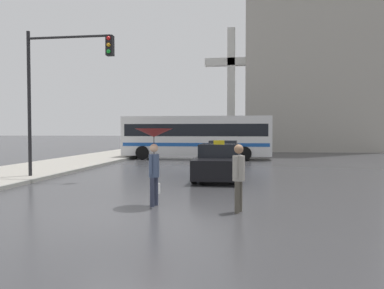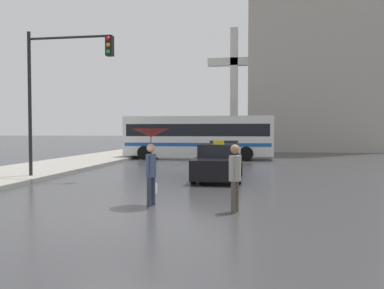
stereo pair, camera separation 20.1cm
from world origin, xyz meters
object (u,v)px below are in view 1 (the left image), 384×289
(traffic_light, at_px, (61,76))
(pedestrian_man, at_px, (239,173))
(pedestrian_with_umbrella, at_px, (154,144))
(sedan_red, at_px, (223,154))
(monument_cross, at_px, (231,80))
(city_bus, at_px, (197,135))
(taxi, at_px, (219,163))

(traffic_light, bearing_deg, pedestrian_man, -35.64)
(pedestrian_with_umbrella, xyz_separation_m, pedestrian_man, (2.24, -0.50, -0.68))
(sedan_red, distance_m, monument_cross, 24.30)
(pedestrian_with_umbrella, bearing_deg, city_bus, 17.55)
(traffic_light, xyz_separation_m, monument_cross, (5.76, 30.62, 3.84))
(pedestrian_with_umbrella, relative_size, monument_cross, 0.15)
(monument_cross, bearing_deg, sedan_red, -88.96)
(taxi, distance_m, traffic_light, 7.38)
(taxi, xyz_separation_m, pedestrian_man, (0.92, -6.34, 0.31))
(pedestrian_man, height_order, monument_cross, monument_cross)
(pedestrian_with_umbrella, bearing_deg, taxi, 1.23)
(traffic_light, height_order, monument_cross, monument_cross)
(sedan_red, height_order, city_bus, city_bus)
(taxi, bearing_deg, pedestrian_with_umbrella, 77.25)
(traffic_light, relative_size, monument_cross, 0.43)
(sedan_red, distance_m, pedestrian_man, 12.76)
(traffic_light, bearing_deg, pedestrian_with_umbrella, -43.12)
(city_bus, distance_m, traffic_light, 13.19)
(sedan_red, bearing_deg, traffic_light, 50.45)
(pedestrian_man, relative_size, monument_cross, 0.12)
(taxi, xyz_separation_m, city_bus, (-2.39, 11.20, 1.02))
(sedan_red, relative_size, traffic_light, 0.67)
(sedan_red, height_order, traffic_light, traffic_light)
(pedestrian_man, xyz_separation_m, monument_cross, (-1.53, 35.85, 7.08))
(pedestrian_with_umbrella, height_order, monument_cross, monument_cross)
(taxi, relative_size, traffic_light, 0.71)
(traffic_light, bearing_deg, city_bus, 72.07)
(pedestrian_with_umbrella, height_order, pedestrian_man, pedestrian_with_umbrella)
(pedestrian_with_umbrella, bearing_deg, traffic_light, 60.86)
(city_bus, distance_m, pedestrian_with_umbrella, 17.08)
(city_bus, bearing_deg, pedestrian_man, -168.88)
(sedan_red, xyz_separation_m, traffic_light, (-6.18, -7.48, 3.56))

